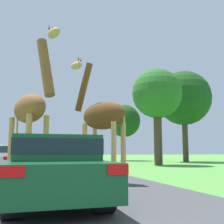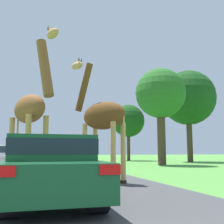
{
  "view_description": "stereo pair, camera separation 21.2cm",
  "coord_description": "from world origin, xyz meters",
  "px_view_note": "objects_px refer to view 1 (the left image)",
  "views": [
    {
      "loc": [
        -0.88,
        -1.17,
        1.06
      ],
      "look_at": [
        2.0,
        8.24,
        2.44
      ],
      "focal_mm": 45.0,
      "sensor_mm": 36.0,
      "label": 1
    },
    {
      "loc": [
        -0.68,
        -1.23,
        1.06
      ],
      "look_at": [
        2.0,
        8.24,
        2.44
      ],
      "focal_mm": 45.0,
      "sensor_mm": 36.0,
      "label": 2
    }
  ],
  "objects_px": {
    "giraffe_companion": "(31,110)",
    "tree_mid_field": "(157,95)",
    "giraffe_near_road": "(101,118)",
    "car_queue_right": "(47,155)",
    "car_lead_maroon": "(54,167)",
    "tree_left_edge": "(184,98)",
    "tree_right_cluster": "(124,121)",
    "car_queue_left": "(71,155)"
  },
  "relations": [
    {
      "from": "car_lead_maroon",
      "to": "tree_mid_field",
      "type": "bearing_deg",
      "value": 56.24
    },
    {
      "from": "tree_right_cluster",
      "to": "tree_left_edge",
      "type": "bearing_deg",
      "value": -49.24
    },
    {
      "from": "car_lead_maroon",
      "to": "tree_left_edge",
      "type": "height_order",
      "value": "tree_left_edge"
    },
    {
      "from": "giraffe_near_road",
      "to": "car_queue_right",
      "type": "xyz_separation_m",
      "value": [
        -0.64,
        16.88,
        -1.46
      ]
    },
    {
      "from": "giraffe_companion",
      "to": "tree_right_cluster",
      "type": "distance_m",
      "value": 23.91
    },
    {
      "from": "giraffe_companion",
      "to": "car_queue_right",
      "type": "relative_size",
      "value": 1.07
    },
    {
      "from": "tree_left_edge",
      "to": "car_queue_left",
      "type": "bearing_deg",
      "value": -161.31
    },
    {
      "from": "car_lead_maroon",
      "to": "tree_mid_field",
      "type": "height_order",
      "value": "tree_mid_field"
    },
    {
      "from": "car_queue_right",
      "to": "tree_mid_field",
      "type": "relative_size",
      "value": 0.59
    },
    {
      "from": "giraffe_companion",
      "to": "giraffe_near_road",
      "type": "bearing_deg",
      "value": 161.1
    },
    {
      "from": "giraffe_near_road",
      "to": "tree_left_edge",
      "type": "bearing_deg",
      "value": 13.79
    },
    {
      "from": "giraffe_near_road",
      "to": "tree_left_edge",
      "type": "xyz_separation_m",
      "value": [
        12.94,
        15.58,
        4.27
      ]
    },
    {
      "from": "car_queue_left",
      "to": "tree_mid_field",
      "type": "bearing_deg",
      "value": -8.04
    },
    {
      "from": "car_lead_maroon",
      "to": "tree_left_edge",
      "type": "xyz_separation_m",
      "value": [
        14.87,
        19.01,
        5.75
      ]
    },
    {
      "from": "car_queue_right",
      "to": "tree_left_edge",
      "type": "bearing_deg",
      "value": -5.47
    },
    {
      "from": "car_queue_right",
      "to": "car_queue_left",
      "type": "relative_size",
      "value": 1.05
    },
    {
      "from": "giraffe_companion",
      "to": "tree_mid_field",
      "type": "relative_size",
      "value": 0.63
    },
    {
      "from": "tree_left_edge",
      "to": "tree_right_cluster",
      "type": "relative_size",
      "value": 1.45
    },
    {
      "from": "giraffe_companion",
      "to": "car_queue_right",
      "type": "distance_m",
      "value": 17.36
    },
    {
      "from": "car_queue_right",
      "to": "tree_right_cluster",
      "type": "bearing_deg",
      "value": 24.59
    },
    {
      "from": "car_queue_left",
      "to": "tree_right_cluster",
      "type": "relative_size",
      "value": 0.67
    },
    {
      "from": "car_lead_maroon",
      "to": "car_queue_right",
      "type": "xyz_separation_m",
      "value": [
        1.3,
        20.31,
        0.01
      ]
    },
    {
      "from": "giraffe_companion",
      "to": "car_queue_left",
      "type": "distance_m",
      "value": 12.3
    },
    {
      "from": "car_queue_left",
      "to": "tree_right_cluster",
      "type": "bearing_deg",
      "value": 51.61
    },
    {
      "from": "tree_mid_field",
      "to": "tree_left_edge",
      "type": "bearing_deg",
      "value": 42.34
    },
    {
      "from": "tree_mid_field",
      "to": "car_queue_right",
      "type": "bearing_deg",
      "value": 141.62
    },
    {
      "from": "tree_right_cluster",
      "to": "tree_mid_field",
      "type": "bearing_deg",
      "value": -94.95
    },
    {
      "from": "car_lead_maroon",
      "to": "tree_mid_field",
      "type": "xyz_separation_m",
      "value": [
        9.32,
        13.95,
        4.83
      ]
    },
    {
      "from": "car_queue_left",
      "to": "tree_left_edge",
      "type": "height_order",
      "value": "tree_left_edge"
    },
    {
      "from": "giraffe_companion",
      "to": "tree_right_cluster",
      "type": "xyz_separation_m",
      "value": [
        10.69,
        21.28,
        2.16
      ]
    },
    {
      "from": "giraffe_companion",
      "to": "tree_left_edge",
      "type": "height_order",
      "value": "tree_left_edge"
    },
    {
      "from": "giraffe_near_road",
      "to": "tree_right_cluster",
      "type": "xyz_separation_m",
      "value": [
        8.3,
        20.96,
        2.31
      ]
    },
    {
      "from": "tree_left_edge",
      "to": "tree_mid_field",
      "type": "bearing_deg",
      "value": -137.66
    },
    {
      "from": "car_queue_left",
      "to": "tree_mid_field",
      "type": "distance_m",
      "value": 8.23
    },
    {
      "from": "giraffe_near_road",
      "to": "giraffe_companion",
      "type": "height_order",
      "value": "giraffe_companion"
    },
    {
      "from": "car_queue_right",
      "to": "car_lead_maroon",
      "type": "bearing_deg",
      "value": -93.66
    },
    {
      "from": "giraffe_near_road",
      "to": "tree_left_edge",
      "type": "relative_size",
      "value": 0.5
    },
    {
      "from": "tree_left_edge",
      "to": "giraffe_companion",
      "type": "bearing_deg",
      "value": -133.96
    },
    {
      "from": "giraffe_near_road",
      "to": "car_queue_right",
      "type": "distance_m",
      "value": 16.95
    },
    {
      "from": "tree_left_edge",
      "to": "tree_mid_field",
      "type": "distance_m",
      "value": 7.56
    },
    {
      "from": "giraffe_companion",
      "to": "tree_left_edge",
      "type": "relative_size",
      "value": 0.52
    },
    {
      "from": "giraffe_near_road",
      "to": "car_queue_left",
      "type": "height_order",
      "value": "giraffe_near_road"
    }
  ]
}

